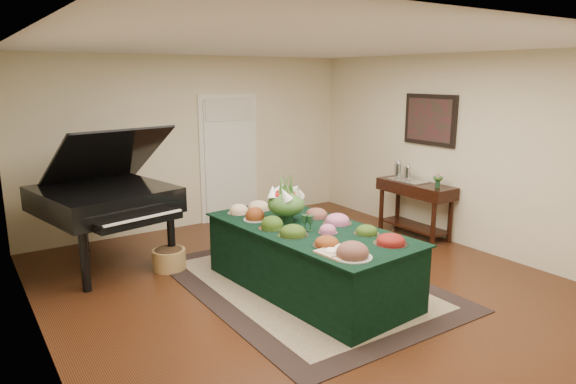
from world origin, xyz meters
TOP-DOWN VIEW (x-y plane):
  - ground at (0.00, 0.00)m, footprint 6.00×6.00m
  - area_rug at (0.02, -0.01)m, footprint 2.44×3.41m
  - kitchen_doorway at (0.60, 2.97)m, footprint 1.05×0.07m
  - buffet_table at (-0.05, -0.20)m, footprint 1.40×2.60m
  - food_platters at (-0.06, -0.14)m, footprint 1.04×2.34m
  - cutting_board at (-0.31, -1.02)m, footprint 0.38×0.38m
  - green_goblets at (-0.13, -0.28)m, footprint 0.11×0.13m
  - floral_centerpiece at (-0.12, 0.16)m, footprint 0.45×0.45m
  - grand_piano at (-1.71, 1.88)m, footprint 1.77×1.97m
  - wicker_basket at (-1.13, 1.31)m, footprint 0.41×0.41m
  - mahogany_sideboard at (2.49, 0.58)m, footprint 0.45×1.24m
  - tea_service at (2.50, 0.83)m, footprint 0.34×0.58m
  - pink_bouquet at (2.50, 0.18)m, footprint 0.16×0.16m
  - wall_painting at (2.72, 0.58)m, footprint 0.05×0.95m

SIDE VIEW (x-z plane):
  - ground at x=0.00m, z-range 0.00..0.00m
  - area_rug at x=0.02m, z-range 0.00..0.01m
  - wicker_basket at x=-1.13m, z-range 0.00..0.26m
  - buffet_table at x=-0.05m, z-range 0.00..0.75m
  - mahogany_sideboard at x=2.49m, z-range 0.22..1.05m
  - cutting_board at x=-0.31m, z-range 0.73..0.83m
  - food_platters at x=-0.06m, z-range 0.73..0.86m
  - green_goblets at x=-0.13m, z-range 0.74..0.92m
  - grand_piano at x=-1.71m, z-range 0.00..1.78m
  - tea_service at x=2.50m, z-range 0.79..1.09m
  - pink_bouquet at x=2.50m, z-range 0.86..1.06m
  - floral_centerpiece at x=-0.12m, z-range 0.78..1.23m
  - kitchen_doorway at x=0.60m, z-range -0.03..2.07m
  - wall_painting at x=2.72m, z-range 1.38..2.12m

